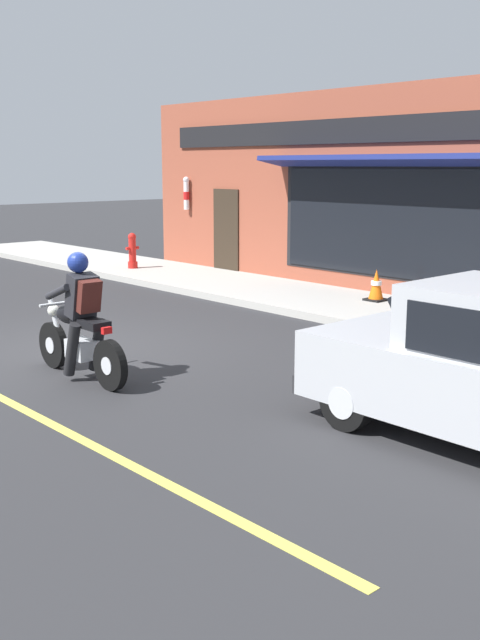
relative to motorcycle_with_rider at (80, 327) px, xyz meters
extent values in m
plane|color=#2B2B2D|center=(0.67, 1.36, -0.68)|extent=(80.00, 80.00, 0.00)
cube|color=#ADAAA3|center=(6.11, 4.36, -0.61)|extent=(2.60, 22.00, 0.14)
cube|color=brown|center=(7.66, 2.50, 1.42)|extent=(0.50, 11.63, 4.20)
cube|color=black|center=(7.39, 1.04, 0.87)|extent=(0.04, 4.88, 2.10)
cube|color=black|center=(7.40, 1.04, 0.87)|extent=(0.02, 5.12, 2.20)
cube|color=#2D2319|center=(7.39, 5.70, 0.37)|extent=(0.04, 0.90, 2.10)
cube|color=navy|center=(7.06, 1.04, 2.07)|extent=(0.81, 5.58, 0.24)
cube|color=black|center=(7.38, 2.50, 2.67)|extent=(0.06, 9.88, 0.50)
cylinder|color=white|center=(7.31, 7.15, 1.22)|extent=(0.14, 0.14, 0.70)
cylinder|color=red|center=(7.31, 7.15, 1.22)|extent=(0.15, 0.15, 0.20)
sphere|color=silver|center=(7.31, 7.15, 1.62)|extent=(0.16, 0.16, 0.16)
cylinder|color=black|center=(0.00, 0.72, -0.37)|extent=(0.10, 0.62, 0.62)
cylinder|color=silver|center=(0.00, 0.72, -0.37)|extent=(0.12, 0.22, 0.22)
cylinder|color=black|center=(0.00, -0.68, -0.37)|extent=(0.10, 0.62, 0.62)
cylinder|color=silver|center=(0.00, -0.68, -0.37)|extent=(0.12, 0.22, 0.22)
cube|color=silver|center=(0.00, -0.03, -0.29)|extent=(0.28, 0.40, 0.24)
ellipsoid|color=black|center=(0.00, 0.22, 0.12)|extent=(0.30, 0.52, 0.24)
cube|color=black|center=(0.00, -0.26, 0.08)|extent=(0.26, 0.56, 0.10)
cylinder|color=silver|center=(0.00, 0.62, -0.05)|extent=(0.07, 0.33, 0.68)
cylinder|color=silver|center=(0.00, 0.50, 0.23)|extent=(0.56, 0.04, 0.04)
sphere|color=silver|center=(0.00, 0.67, 0.11)|extent=(0.16, 0.16, 0.16)
cylinder|color=silver|center=(0.16, -0.43, -0.39)|extent=(0.08, 0.55, 0.08)
cube|color=red|center=(0.00, -0.63, 0.05)|extent=(0.12, 0.06, 0.08)
cylinder|color=black|center=(-0.18, -0.10, -0.25)|extent=(0.14, 0.35, 0.71)
cylinder|color=black|center=(0.18, -0.10, -0.25)|extent=(0.14, 0.35, 0.71)
cube|color=#232328|center=(0.00, -0.08, 0.40)|extent=(0.34, 0.33, 0.57)
cylinder|color=#232328|center=(-0.20, 0.16, 0.44)|extent=(0.09, 0.52, 0.26)
cylinder|color=#232328|center=(0.20, 0.16, 0.44)|extent=(0.09, 0.52, 0.26)
sphere|color=navy|center=(0.00, -0.02, 0.81)|extent=(0.26, 0.26, 0.26)
cube|color=#4C1E19|center=(0.00, -0.24, 0.42)|extent=(0.28, 0.24, 0.42)
cylinder|color=black|center=(1.04, -3.48, -0.38)|extent=(0.18, 0.60, 0.60)
cylinder|color=silver|center=(1.04, -3.48, -0.38)|extent=(0.20, 0.33, 0.33)
cylinder|color=black|center=(2.48, -3.47, -0.38)|extent=(0.18, 0.60, 0.60)
cylinder|color=silver|center=(2.48, -3.47, -0.38)|extent=(0.20, 0.33, 0.33)
cube|color=black|center=(1.77, -4.06, 0.51)|extent=(1.33, 0.35, 0.51)
cube|color=silver|center=(1.25, -2.82, 0.04)|extent=(0.24, 0.04, 0.14)
cube|color=silver|center=(2.27, -2.81, 0.04)|extent=(0.24, 0.04, 0.14)
cube|color=#28282B|center=(1.76, -2.85, -0.33)|extent=(1.61, 0.13, 0.20)
cube|color=black|center=(6.64, 0.50, -0.52)|extent=(0.36, 0.36, 0.04)
cone|color=orange|center=(6.64, 0.50, -0.22)|extent=(0.28, 0.28, 0.56)
cylinder|color=white|center=(6.64, 0.50, -0.20)|extent=(0.20, 0.20, 0.08)
cylinder|color=red|center=(5.80, 7.44, -0.46)|extent=(0.24, 0.24, 0.16)
cylinder|color=red|center=(5.80, 7.44, -0.09)|extent=(0.18, 0.18, 0.58)
sphere|color=red|center=(5.80, 7.44, 0.24)|extent=(0.20, 0.20, 0.20)
cylinder|color=red|center=(5.67, 7.44, -0.04)|extent=(0.10, 0.08, 0.08)
cylinder|color=red|center=(5.93, 7.44, -0.04)|extent=(0.10, 0.08, 0.08)
camera|label=1|loc=(-4.66, -8.17, 1.99)|focal=42.00mm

